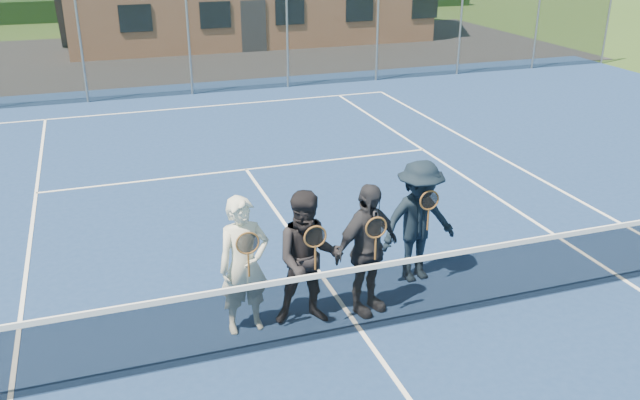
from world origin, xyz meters
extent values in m
plane|color=#284117|center=(0.00, 20.00, 0.00)|extent=(220.00, 220.00, 0.00)
cube|color=navy|center=(0.00, 0.00, 0.01)|extent=(30.00, 30.00, 0.02)
cube|color=black|center=(-4.00, 20.00, 0.01)|extent=(40.00, 12.00, 0.01)
cube|color=black|center=(0.00, 32.00, 0.55)|extent=(40.00, 1.20, 1.10)
cube|color=white|center=(0.00, 11.88, 0.03)|extent=(10.97, 0.06, 0.01)
cube|color=white|center=(-4.12, 0.00, 0.03)|extent=(0.06, 23.77, 0.01)
cube|color=white|center=(4.12, 0.00, 0.03)|extent=(0.06, 23.77, 0.01)
cube|color=white|center=(0.00, 6.40, 0.03)|extent=(8.23, 0.06, 0.01)
cube|color=white|center=(0.00, 0.00, 0.03)|extent=(0.06, 12.80, 0.01)
cube|color=black|center=(0.00, 0.00, 0.48)|extent=(11.60, 0.02, 0.88)
cube|color=white|center=(0.00, 0.00, 0.93)|extent=(11.60, 0.03, 0.07)
cylinder|color=slate|center=(-3.00, 13.50, 1.50)|extent=(0.07, 0.07, 3.00)
cylinder|color=slate|center=(0.00, 13.50, 1.50)|extent=(0.07, 0.07, 3.00)
cylinder|color=slate|center=(3.00, 13.50, 1.50)|extent=(0.07, 0.07, 3.00)
cylinder|color=slate|center=(6.00, 13.50, 1.50)|extent=(0.07, 0.07, 3.00)
cylinder|color=slate|center=(9.00, 13.50, 1.50)|extent=(0.07, 0.07, 3.00)
cylinder|color=slate|center=(12.00, 13.50, 1.50)|extent=(0.07, 0.07, 3.00)
cylinder|color=slate|center=(15.00, 13.50, 1.50)|extent=(0.07, 0.07, 3.00)
cube|color=black|center=(0.00, 13.50, 1.50)|extent=(30.00, 0.03, 3.00)
cube|color=#9E6B4C|center=(4.00, 24.00, 1.40)|extent=(15.00, 8.00, 2.80)
cube|color=#2D2D33|center=(3.50, 19.98, 1.00)|extent=(1.00, 0.06, 2.00)
cube|color=black|center=(-1.00, 19.98, 1.50)|extent=(1.20, 0.06, 1.00)
cube|color=black|center=(2.00, 19.98, 1.50)|extent=(1.20, 0.06, 1.00)
cube|color=black|center=(5.00, 19.98, 1.50)|extent=(1.20, 0.06, 1.00)
cube|color=black|center=(8.00, 19.98, 1.50)|extent=(1.20, 0.06, 1.00)
cube|color=black|center=(11.00, 19.98, 1.50)|extent=(1.20, 0.06, 1.00)
imported|color=beige|center=(-1.35, 0.56, 0.92)|extent=(0.69, 0.49, 1.80)
torus|color=brown|center=(-1.35, 0.29, 1.35)|extent=(0.29, 0.02, 0.29)
cylinder|color=black|center=(-1.35, 0.29, 1.35)|extent=(0.25, 0.00, 0.25)
cylinder|color=brown|center=(-1.35, 0.29, 1.07)|extent=(0.03, 0.03, 0.32)
imported|color=black|center=(-0.55, 0.47, 0.92)|extent=(1.00, 0.86, 1.80)
torus|color=brown|center=(-0.55, 0.20, 1.35)|extent=(0.29, 0.02, 0.29)
cylinder|color=black|center=(-0.55, 0.20, 1.35)|extent=(0.25, 0.00, 0.25)
cylinder|color=brown|center=(-0.55, 0.20, 1.07)|extent=(0.03, 0.03, 0.32)
imported|color=#26262C|center=(0.25, 0.47, 0.92)|extent=(1.14, 0.79, 1.80)
torus|color=brown|center=(0.25, 0.20, 1.35)|extent=(0.29, 0.02, 0.29)
cylinder|color=black|center=(0.25, 0.20, 1.35)|extent=(0.25, 0.00, 0.25)
cylinder|color=brown|center=(0.25, 0.20, 1.07)|extent=(0.03, 0.03, 0.32)
imported|color=black|center=(1.28, 1.05, 0.92)|extent=(1.23, 0.79, 1.80)
torus|color=brown|center=(1.28, 0.78, 1.35)|extent=(0.29, 0.02, 0.29)
cylinder|color=black|center=(1.28, 0.78, 1.35)|extent=(0.25, 0.00, 0.25)
cylinder|color=brown|center=(1.28, 0.78, 1.07)|extent=(0.03, 0.03, 0.32)
camera|label=1|loc=(-2.85, -6.73, 4.84)|focal=38.00mm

